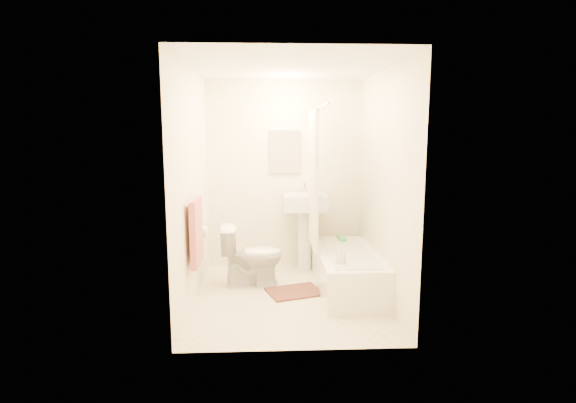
{
  "coord_description": "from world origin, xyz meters",
  "views": [
    {
      "loc": [
        -0.22,
        -4.61,
        1.77
      ],
      "look_at": [
        0.0,
        0.25,
        1.0
      ],
      "focal_mm": 28.0,
      "sensor_mm": 36.0,
      "label": 1
    }
  ],
  "objects_px": {
    "sink": "(305,229)",
    "soap_bottle": "(341,255)",
    "toilet": "(252,256)",
    "bath_mat": "(295,292)",
    "bathtub": "(347,270)"
  },
  "relations": [
    {
      "from": "bathtub",
      "to": "soap_bottle",
      "type": "relative_size",
      "value": 7.96
    },
    {
      "from": "toilet",
      "to": "bath_mat",
      "type": "height_order",
      "value": "toilet"
    },
    {
      "from": "sink",
      "to": "bath_mat",
      "type": "distance_m",
      "value": 1.0
    },
    {
      "from": "bathtub",
      "to": "soap_bottle",
      "type": "height_order",
      "value": "soap_bottle"
    },
    {
      "from": "sink",
      "to": "soap_bottle",
      "type": "height_order",
      "value": "sink"
    },
    {
      "from": "sink",
      "to": "soap_bottle",
      "type": "bearing_deg",
      "value": -76.77
    },
    {
      "from": "sink",
      "to": "toilet",
      "type": "bearing_deg",
      "value": -140.79
    },
    {
      "from": "toilet",
      "to": "bathtub",
      "type": "bearing_deg",
      "value": -102.84
    },
    {
      "from": "toilet",
      "to": "bathtub",
      "type": "height_order",
      "value": "toilet"
    },
    {
      "from": "toilet",
      "to": "sink",
      "type": "xyz_separation_m",
      "value": [
        0.66,
        0.54,
        0.19
      ]
    },
    {
      "from": "toilet",
      "to": "sink",
      "type": "bearing_deg",
      "value": -53.92
    },
    {
      "from": "toilet",
      "to": "soap_bottle",
      "type": "bearing_deg",
      "value": -126.82
    },
    {
      "from": "bathtub",
      "to": "soap_bottle",
      "type": "bearing_deg",
      "value": -109.01
    },
    {
      "from": "toilet",
      "to": "sink",
      "type": "height_order",
      "value": "sink"
    },
    {
      "from": "sink",
      "to": "bathtub",
      "type": "relative_size",
      "value": 0.7
    }
  ]
}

